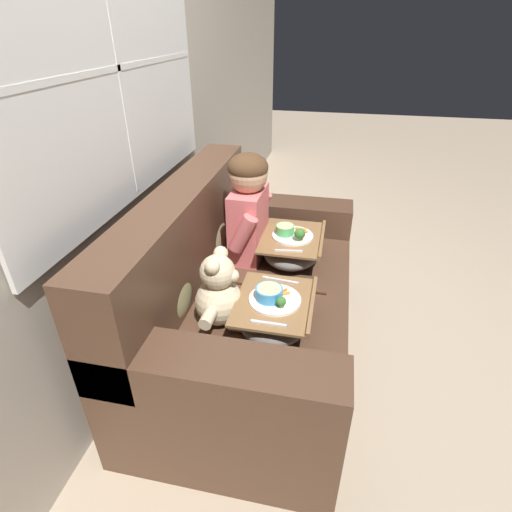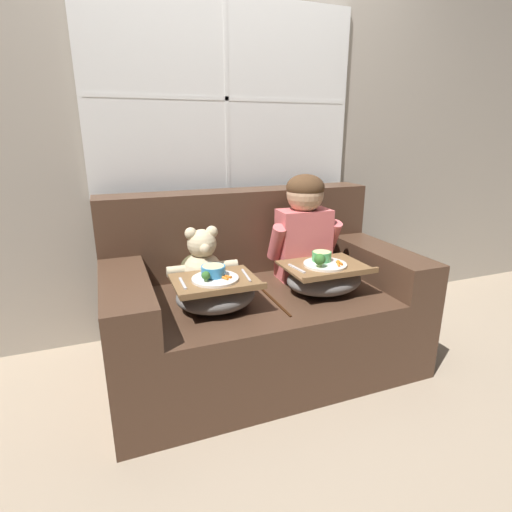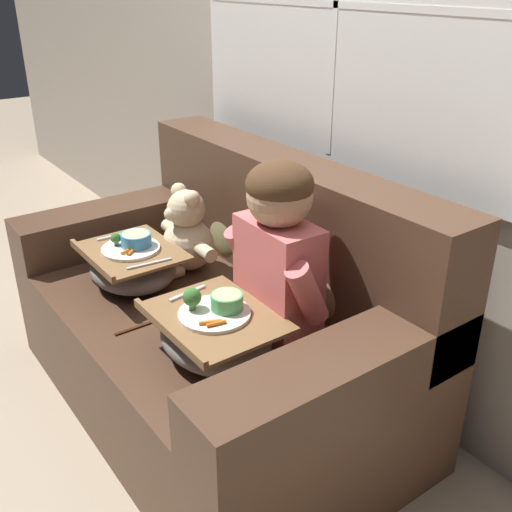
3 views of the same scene
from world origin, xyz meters
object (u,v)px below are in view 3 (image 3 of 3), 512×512
(throw_pillow_behind_child, at_px, (324,275))
(lap_tray_child, at_px, (215,334))
(throw_pillow_behind_teddy, at_px, (229,222))
(teddy_bear, at_px, (186,235))
(couch, at_px, (224,324))
(lap_tray_teddy, at_px, (132,266))
(child_figure, at_px, (278,243))

(throw_pillow_behind_child, relative_size, lap_tray_child, 0.79)
(throw_pillow_behind_teddy, height_order, teddy_bear, teddy_bear)
(couch, xyz_separation_m, throw_pillow_behind_teddy, (-0.30, 0.23, 0.27))
(throw_pillow_behind_teddy, bearing_deg, couch, -37.82)
(lap_tray_child, height_order, lap_tray_teddy, lap_tray_child)
(throw_pillow_behind_teddy, bearing_deg, lap_tray_teddy, -90.03)
(teddy_bear, xyz_separation_m, lap_tray_teddy, (-0.00, -0.24, -0.07))
(throw_pillow_behind_teddy, bearing_deg, lap_tray_child, -37.24)
(couch, relative_size, teddy_bear, 4.29)
(couch, relative_size, lap_tray_child, 3.83)
(child_figure, relative_size, lap_tray_teddy, 1.51)
(couch, relative_size, throw_pillow_behind_child, 4.84)
(teddy_bear, relative_size, lap_tray_child, 0.89)
(couch, height_order, throw_pillow_behind_teddy, couch)
(throw_pillow_behind_child, height_order, throw_pillow_behind_teddy, throw_pillow_behind_child)
(couch, xyz_separation_m, lap_tray_teddy, (-0.30, -0.22, 0.20))
(throw_pillow_behind_child, height_order, lap_tray_teddy, throw_pillow_behind_child)
(throw_pillow_behind_teddy, xyz_separation_m, teddy_bear, (-0.00, -0.21, -0.00))
(couch, bearing_deg, teddy_bear, 175.57)
(child_figure, height_order, lap_tray_teddy, child_figure)
(throw_pillow_behind_child, distance_m, lap_tray_teddy, 0.75)
(throw_pillow_behind_child, xyz_separation_m, teddy_bear, (-0.60, -0.21, -0.00))
(throw_pillow_behind_teddy, relative_size, lap_tray_child, 0.73)
(couch, relative_size, throw_pillow_behind_teddy, 5.23)
(throw_pillow_behind_teddy, xyz_separation_m, child_figure, (0.59, -0.20, 0.17))
(couch, distance_m, throw_pillow_behind_teddy, 0.46)
(couch, distance_m, throw_pillow_behind_child, 0.46)
(child_figure, xyz_separation_m, lap_tray_teddy, (-0.60, -0.25, -0.25))
(couch, height_order, throw_pillow_behind_child, couch)
(teddy_bear, distance_m, lap_tray_teddy, 0.25)
(lap_tray_child, bearing_deg, lap_tray_teddy, 179.99)
(teddy_bear, xyz_separation_m, lap_tray_child, (0.59, -0.24, -0.07))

